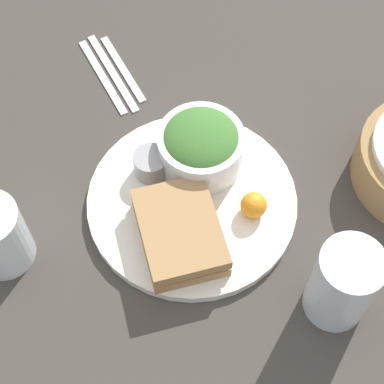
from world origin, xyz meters
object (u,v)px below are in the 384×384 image
(salad_bowl, at_px, (201,145))
(fork, at_px, (102,76))
(spoon, at_px, (123,68))
(knife, at_px, (113,72))
(drink_glass, at_px, (343,284))
(plate, at_px, (192,202))
(sandwich, at_px, (180,232))
(dressing_cup, at_px, (151,164))

(salad_bowl, relative_size, fork, 0.73)
(spoon, bearing_deg, knife, 90.00)
(drink_glass, xyz_separation_m, spoon, (-0.45, -0.21, -0.06))
(salad_bowl, height_order, knife, salad_bowl)
(plate, relative_size, fork, 1.75)
(plate, relative_size, spoon, 1.94)
(sandwich, relative_size, fork, 0.85)
(drink_glass, bearing_deg, spoon, -154.70)
(fork, relative_size, knife, 0.95)
(salad_bowl, xyz_separation_m, spoon, (-0.21, -0.09, -0.05))
(salad_bowl, height_order, drink_glass, drink_glass)
(plate, xyz_separation_m, sandwich, (0.06, -0.03, 0.03))
(plate, relative_size, salad_bowl, 2.40)
(dressing_cup, distance_m, fork, 0.21)
(dressing_cup, bearing_deg, plate, 40.08)
(salad_bowl, relative_size, knife, 0.69)
(salad_bowl, bearing_deg, dressing_cup, -85.98)
(plate, height_order, spoon, plate)
(plate, bearing_deg, dressing_cup, -139.92)
(salad_bowl, relative_size, spoon, 0.81)
(fork, relative_size, spoon, 1.11)
(salad_bowl, relative_size, dressing_cup, 2.50)
(plate, bearing_deg, sandwich, -25.66)
(dressing_cup, relative_size, fork, 0.29)
(fork, bearing_deg, salad_bowl, -165.03)
(sandwich, distance_m, spoon, 0.33)
(knife, relative_size, spoon, 1.17)
(dressing_cup, xyz_separation_m, spoon, (-0.21, -0.01, -0.03))
(sandwich, bearing_deg, fork, -168.01)
(drink_glass, xyz_separation_m, knife, (-0.45, -0.23, -0.06))
(dressing_cup, height_order, drink_glass, drink_glass)
(dressing_cup, bearing_deg, salad_bowl, 94.02)
(sandwich, relative_size, dressing_cup, 2.92)
(salad_bowl, xyz_separation_m, knife, (-0.20, -0.10, -0.05))
(dressing_cup, relative_size, spoon, 0.32)
(salad_bowl, distance_m, dressing_cup, 0.08)
(sandwich, distance_m, salad_bowl, 0.13)
(fork, bearing_deg, plate, -176.28)
(dressing_cup, height_order, knife, dressing_cup)
(plate, distance_m, sandwich, 0.07)
(spoon, bearing_deg, sandwich, 169.24)
(salad_bowl, height_order, fork, salad_bowl)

